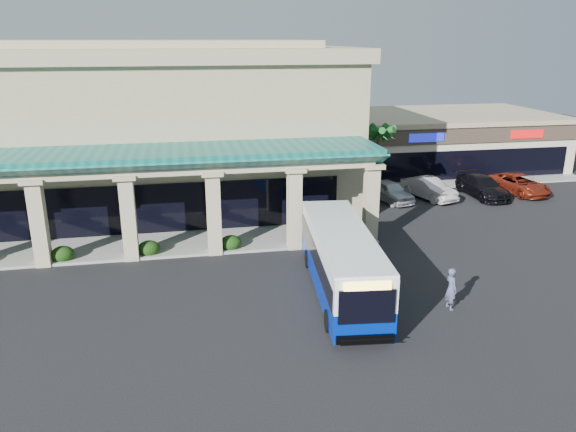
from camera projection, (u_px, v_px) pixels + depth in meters
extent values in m
plane|color=black|center=(285.00, 288.00, 27.03)|extent=(110.00, 110.00, 0.00)
imported|color=#444A6B|center=(451.00, 289.00, 24.70)|extent=(0.51, 0.73, 1.92)
imported|color=#BABBC3|center=(390.00, 191.00, 41.12)|extent=(2.89, 4.76, 1.51)
imported|color=silver|center=(429.00, 189.00, 41.75)|extent=(3.02, 4.99, 1.55)
imported|color=black|center=(482.00, 186.00, 42.32)|extent=(2.34, 5.47, 1.57)
imported|color=maroon|center=(519.00, 184.00, 43.21)|extent=(3.27, 5.61, 1.47)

